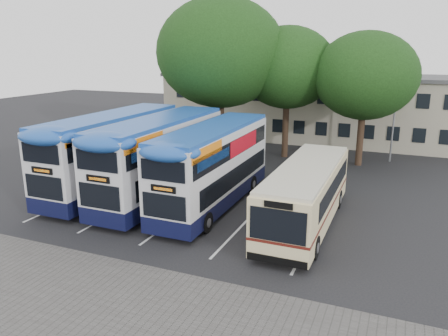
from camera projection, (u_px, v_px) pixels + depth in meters
ground at (220, 255)px, 18.76m from camera, size 120.00×120.00×0.00m
paving_strip at (110, 306)px, 15.05m from camera, size 40.00×6.00×0.01m
bay_lines at (194, 206)px, 24.60m from camera, size 14.12×11.00×0.01m
depot_building at (330, 107)px, 41.96m from camera, size 32.40×8.40×6.20m
lamp_post at (396, 97)px, 32.97m from camera, size 0.25×1.05×9.06m
tree_left at (221, 53)px, 33.67m from camera, size 9.94×9.94×12.51m
tree_mid at (288, 68)px, 34.02m from camera, size 7.50×7.50×10.35m
tree_right at (365, 76)px, 31.58m from camera, size 7.50×7.50×9.88m
bus_dd_left at (113, 149)px, 26.73m from camera, size 2.78×11.47×4.78m
bus_dd_mid at (161, 155)px, 25.37m from camera, size 2.77×11.40×4.75m
bus_dd_right at (214, 163)px, 24.10m from camera, size 2.64×10.91×4.55m
bus_single at (307, 191)px, 21.66m from camera, size 2.64×10.37×3.09m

